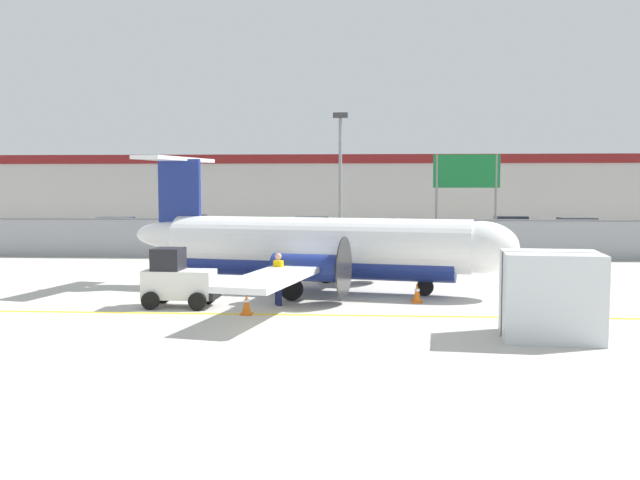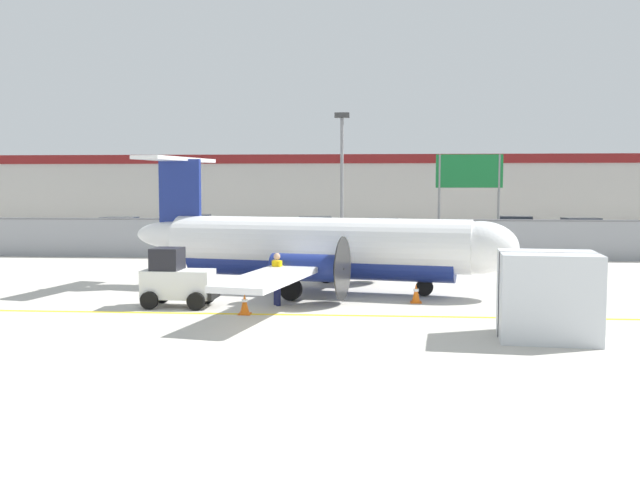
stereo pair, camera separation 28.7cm
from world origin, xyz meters
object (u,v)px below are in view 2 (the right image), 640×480
at_px(traffic_cone_near_left, 245,304).
at_px(parked_car_7, 579,230).
at_px(parked_car_0, 118,229).
at_px(parked_car_2, 219,233).
at_px(parked_car_4, 379,231).
at_px(ground_crew_worker, 277,276).
at_px(highway_sign, 469,180).
at_px(parked_car_1, 197,226).
at_px(cargo_container, 548,296).
at_px(baggage_tug, 177,280).
at_px(traffic_cone_near_right, 416,293).
at_px(traffic_cone_far_left, 185,285).
at_px(parked_car_3, 317,228).
at_px(apron_light_pole, 342,176).
at_px(parked_car_6, 513,228).
at_px(commuter_airplane, 325,248).
at_px(parked_car_5, 441,234).

relative_size(traffic_cone_near_left, parked_car_7, 0.15).
height_order(traffic_cone_near_left, parked_car_0, parked_car_0).
bearing_deg(parked_car_2, parked_car_4, -169.04).
distance_m(ground_crew_worker, highway_sign, 18.88).
xyz_separation_m(parked_car_7, highway_sign, (-8.21, -8.20, 3.24)).
xyz_separation_m(parked_car_1, parked_car_7, (26.17, -3.13, 0.00)).
bearing_deg(parked_car_1, cargo_container, -68.48).
relative_size(baggage_tug, cargo_container, 0.92).
bearing_deg(highway_sign, ground_crew_worker, -116.28).
bearing_deg(traffic_cone_near_right, cargo_container, -60.21).
bearing_deg(baggage_tug, ground_crew_worker, 10.58).
relative_size(traffic_cone_far_left, parked_car_3, 0.15).
height_order(baggage_tug, parked_car_7, baggage_tug).
bearing_deg(parked_car_3, cargo_container, -81.14).
bearing_deg(parked_car_1, traffic_cone_far_left, -83.16).
relative_size(parked_car_0, parked_car_3, 0.97).
relative_size(baggage_tug, apron_light_pole, 0.33).
xyz_separation_m(traffic_cone_near_left, traffic_cone_near_right, (5.26, 2.50, 0.00)).
relative_size(ground_crew_worker, parked_car_6, 0.39).
distance_m(ground_crew_worker, parked_car_3, 25.54).
bearing_deg(parked_car_6, parked_car_2, 24.07).
bearing_deg(commuter_airplane, traffic_cone_near_right, -23.02).
bearing_deg(parked_car_2, ground_crew_worker, 103.12).
distance_m(traffic_cone_near_right, parked_car_1, 30.68).
height_order(commuter_airplane, traffic_cone_near_left, commuter_airplane).
xyz_separation_m(baggage_tug, parked_car_0, (-10.80, 24.12, 0.04)).
xyz_separation_m(traffic_cone_far_left, highway_sign, (11.83, 14.63, 3.83)).
xyz_separation_m(parked_car_6, parked_car_7, (3.80, -2.30, 0.00)).
height_order(traffic_cone_near_right, parked_car_2, parked_car_2).
distance_m(baggage_tug, ground_crew_worker, 3.20).
bearing_deg(traffic_cone_near_left, commuter_airplane, 66.17).
relative_size(parked_car_2, parked_car_4, 1.01).
bearing_deg(traffic_cone_far_left, parked_car_0, 115.66).
distance_m(cargo_container, parked_car_5, 24.67).
bearing_deg(parked_car_5, parked_car_4, 135.87).
bearing_deg(traffic_cone_near_right, parked_car_2, 119.04).
bearing_deg(apron_light_pole, cargo_container, -69.43).
relative_size(cargo_container, traffic_cone_near_right, 4.05).
relative_size(traffic_cone_near_left, parked_car_3, 0.15).
height_order(parked_car_5, highway_sign, highway_sign).
height_order(parked_car_0, parked_car_1, same).
xyz_separation_m(cargo_container, parked_car_0, (-21.47, 28.07, -0.21)).
xyz_separation_m(commuter_airplane, ground_crew_worker, (-1.33, -3.04, -0.65)).
distance_m(baggage_tug, cargo_container, 11.38).
distance_m(traffic_cone_near_left, parked_car_6, 31.82).
distance_m(parked_car_2, parked_car_6, 20.18).
xyz_separation_m(parked_car_2, parked_car_4, (9.82, 2.67, 0.00)).
relative_size(parked_car_7, highway_sign, 0.79).
xyz_separation_m(baggage_tug, traffic_cone_near_left, (2.41, -1.21, -0.54)).
xyz_separation_m(parked_car_7, apron_light_pole, (-14.88, -13.46, 3.41)).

